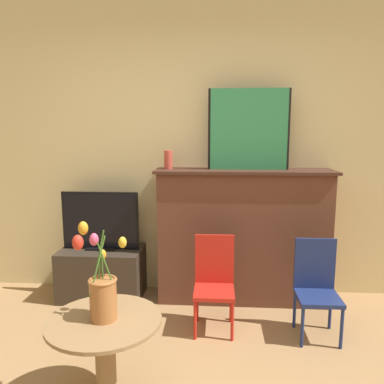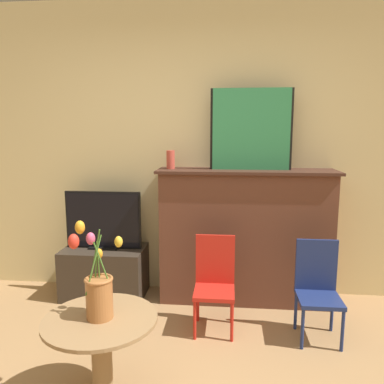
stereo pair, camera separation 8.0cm
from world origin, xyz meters
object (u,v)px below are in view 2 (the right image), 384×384
object	(u,v)px
painting	(251,129)
vase_tulips	(98,288)
tv_monitor	(103,221)
chair_blue	(318,286)
chair_red	(215,279)

from	to	relation	value
painting	vase_tulips	bearing A→B (deg)	-120.49
tv_monitor	vase_tulips	bearing A→B (deg)	-72.26
chair_blue	vase_tulips	bearing A→B (deg)	-146.53
chair_red	vase_tulips	distance (m)	1.16
chair_blue	vase_tulips	size ratio (longest dim) A/B	1.40
tv_monitor	vase_tulips	xyz separation A→B (m)	(0.45, -1.42, -0.01)
chair_blue	painting	bearing A→B (deg)	130.12
vase_tulips	painting	bearing A→B (deg)	59.51
chair_red	chair_blue	distance (m)	0.77
chair_red	vase_tulips	world-z (taller)	vase_tulips
chair_red	chair_blue	world-z (taller)	same
vase_tulips	tv_monitor	bearing A→B (deg)	107.74
painting	chair_blue	size ratio (longest dim) A/B	0.96
chair_red	vase_tulips	size ratio (longest dim) A/B	1.40
tv_monitor	vase_tulips	distance (m)	1.49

